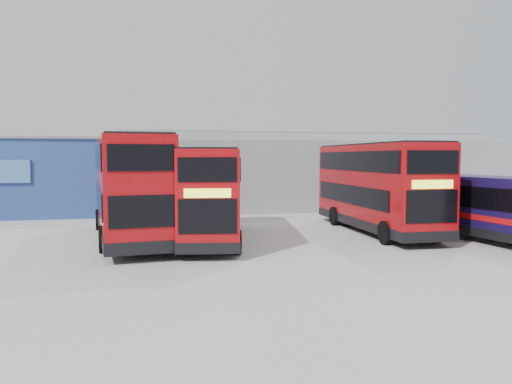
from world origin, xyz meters
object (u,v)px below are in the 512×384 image
object	(u,v)px
double_decker_right	(376,188)
single_decker_blue	(507,211)
maintenance_shed	(312,173)
double_decker_centre	(210,195)
double_decker_left	(129,189)
office_block	(13,176)

from	to	relation	value
double_decker_right	single_decker_blue	distance (m)	6.20
maintenance_shed	double_decker_centre	size ratio (longest dim) A/B	2.99
double_decker_left	double_decker_centre	xyz separation A→B (m)	(3.66, -0.87, -0.27)
office_block	double_decker_right	world-z (taller)	office_block
office_block	double_decker_right	xyz separation A→B (m)	(20.34, -12.88, -0.32)
maintenance_shed	single_decker_blue	size ratio (longest dim) A/B	2.74
maintenance_shed	double_decker_left	world-z (taller)	maintenance_shed
maintenance_shed	double_decker_right	bearing A→B (deg)	-96.35
maintenance_shed	double_decker_centre	bearing A→B (deg)	-123.39
office_block	double_decker_right	bearing A→B (deg)	-32.34
office_block	double_decker_centre	world-z (taller)	office_block
office_block	double_decker_centre	distance (m)	17.98
double_decker_centre	office_block	bearing A→B (deg)	139.14
double_decker_right	double_decker_centre	bearing A→B (deg)	-173.52
double_decker_left	double_decker_centre	distance (m)	3.77
maintenance_shed	double_decker_left	distance (m)	20.37
double_decker_left	single_decker_blue	distance (m)	17.03
double_decker_right	single_decker_blue	world-z (taller)	double_decker_right
double_decker_right	single_decker_blue	xyz separation A→B (m)	(4.00, -4.68, -0.79)
double_decker_left	double_decker_centre	bearing A→B (deg)	160.51
maintenance_shed	double_decker_left	bearing A→B (deg)	-133.38
double_decker_centre	double_decker_right	size ratio (longest dim) A/B	0.95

